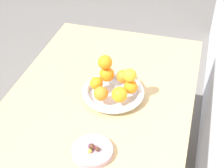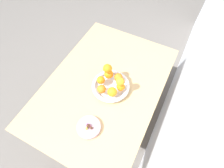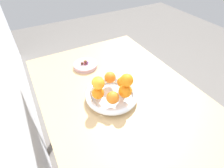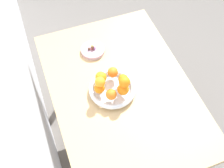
{
  "view_description": "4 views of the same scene",
  "coord_description": "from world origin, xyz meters",
  "px_view_note": "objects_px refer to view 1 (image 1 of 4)",
  "views": [
    {
      "loc": [
        1.05,
        0.34,
        1.66
      ],
      "look_at": [
        0.01,
        0.05,
        0.82
      ],
      "focal_mm": 55.0,
      "sensor_mm": 36.0,
      "label": 1
    },
    {
      "loc": [
        0.55,
        0.34,
        1.77
      ],
      "look_at": [
        0.01,
        0.07,
        0.82
      ],
      "focal_mm": 28.0,
      "sensor_mm": 36.0,
      "label": 2
    },
    {
      "loc": [
        -0.53,
        0.34,
        1.36
      ],
      "look_at": [
        0.03,
        0.04,
        0.8
      ],
      "focal_mm": 28.0,
      "sensor_mm": 36.0,
      "label": 3
    },
    {
      "loc": [
        -0.78,
        0.34,
        2.04
      ],
      "look_at": [
        -0.01,
        0.06,
        0.83
      ],
      "focal_mm": 45.0,
      "sensor_mm": 36.0,
      "label": 4
    }
  ],
  "objects_px": {
    "candy_dish": "(92,151)",
    "candy_ball_3": "(98,149)",
    "candy_ball_2": "(93,147)",
    "fruit_bowl": "(113,94)",
    "orange_5": "(123,77)",
    "dining_table": "(101,110)",
    "orange_4": "(131,86)",
    "orange_0": "(107,74)",
    "orange_6": "(105,62)",
    "candy_ball_4": "(90,151)",
    "candy_ball_0": "(92,147)",
    "orange_1": "(96,83)",
    "orange_7": "(130,75)",
    "candy_ball_1": "(92,147)",
    "candy_ball_5": "(90,146)",
    "orange_2": "(101,94)",
    "orange_3": "(120,95)"
  },
  "relations": [
    {
      "from": "candy_dish",
      "to": "candy_ball_3",
      "type": "relative_size",
      "value": 9.1
    },
    {
      "from": "orange_0",
      "to": "candy_ball_1",
      "type": "distance_m",
      "value": 0.37
    },
    {
      "from": "orange_6",
      "to": "candy_ball_2",
      "type": "relative_size",
      "value": 3.69
    },
    {
      "from": "orange_3",
      "to": "candy_ball_0",
      "type": "height_order",
      "value": "orange_3"
    },
    {
      "from": "orange_0",
      "to": "orange_6",
      "type": "bearing_deg",
      "value": -66.32
    },
    {
      "from": "orange_2",
      "to": "candy_ball_0",
      "type": "height_order",
      "value": "orange_2"
    },
    {
      "from": "orange_2",
      "to": "candy_ball_3",
      "type": "xyz_separation_m",
      "value": [
        0.24,
        0.06,
        -0.04
      ]
    },
    {
      "from": "orange_4",
      "to": "candy_ball_5",
      "type": "xyz_separation_m",
      "value": [
        0.31,
        -0.07,
        -0.04
      ]
    },
    {
      "from": "fruit_bowl",
      "to": "candy_dish",
      "type": "height_order",
      "value": "fruit_bowl"
    },
    {
      "from": "orange_2",
      "to": "candy_ball_2",
      "type": "relative_size",
      "value": 3.61
    },
    {
      "from": "orange_3",
      "to": "orange_5",
      "type": "xyz_separation_m",
      "value": [
        -0.12,
        -0.02,
        -0.0
      ]
    },
    {
      "from": "candy_ball_5",
      "to": "candy_ball_1",
      "type": "bearing_deg",
      "value": 64.57
    },
    {
      "from": "orange_3",
      "to": "candy_ball_1",
      "type": "bearing_deg",
      "value": -7.4
    },
    {
      "from": "orange_0",
      "to": "orange_3",
      "type": "xyz_separation_m",
      "value": [
        0.11,
        0.08,
        -0.0
      ]
    },
    {
      "from": "candy_ball_0",
      "to": "candy_ball_1",
      "type": "height_order",
      "value": "candy_ball_0"
    },
    {
      "from": "orange_1",
      "to": "fruit_bowl",
      "type": "bearing_deg",
      "value": 96.58
    },
    {
      "from": "fruit_bowl",
      "to": "candy_ball_0",
      "type": "distance_m",
      "value": 0.31
    },
    {
      "from": "candy_ball_5",
      "to": "candy_dish",
      "type": "bearing_deg",
      "value": 58.78
    },
    {
      "from": "orange_6",
      "to": "orange_2",
      "type": "bearing_deg",
      "value": 8.61
    },
    {
      "from": "candy_ball_5",
      "to": "candy_ball_0",
      "type": "bearing_deg",
      "value": 62.94
    },
    {
      "from": "candy_ball_5",
      "to": "orange_2",
      "type": "bearing_deg",
      "value": -171.87
    },
    {
      "from": "orange_4",
      "to": "orange_1",
      "type": "bearing_deg",
      "value": -83.42
    },
    {
      "from": "fruit_bowl",
      "to": "orange_4",
      "type": "height_order",
      "value": "orange_4"
    },
    {
      "from": "candy_ball_0",
      "to": "orange_7",
      "type": "bearing_deg",
      "value": 169.85
    },
    {
      "from": "fruit_bowl",
      "to": "candy_ball_4",
      "type": "relative_size",
      "value": 17.59
    },
    {
      "from": "orange_6",
      "to": "candy_ball_4",
      "type": "distance_m",
      "value": 0.39
    },
    {
      "from": "orange_2",
      "to": "orange_4",
      "type": "distance_m",
      "value": 0.13
    },
    {
      "from": "orange_3",
      "to": "candy_ball_3",
      "type": "xyz_separation_m",
      "value": [
        0.25,
        -0.01,
        -0.04
      ]
    },
    {
      "from": "orange_3",
      "to": "orange_6",
      "type": "distance_m",
      "value": 0.16
    },
    {
      "from": "orange_0",
      "to": "orange_5",
      "type": "relative_size",
      "value": 1.08
    },
    {
      "from": "candy_ball_4",
      "to": "candy_ball_3",
      "type": "bearing_deg",
      "value": 121.87
    },
    {
      "from": "dining_table",
      "to": "candy_ball_3",
      "type": "relative_size",
      "value": 69.85
    },
    {
      "from": "orange_5",
      "to": "candy_ball_2",
      "type": "distance_m",
      "value": 0.37
    },
    {
      "from": "candy_dish",
      "to": "candy_ball_2",
      "type": "height_order",
      "value": "candy_ball_2"
    },
    {
      "from": "dining_table",
      "to": "orange_4",
      "type": "relative_size",
      "value": 19.31
    },
    {
      "from": "candy_ball_0",
      "to": "candy_ball_3",
      "type": "relative_size",
      "value": 1.38
    },
    {
      "from": "orange_0",
      "to": "orange_5",
      "type": "xyz_separation_m",
      "value": [
        -0.01,
        0.07,
        -0.0
      ]
    },
    {
      "from": "candy_dish",
      "to": "orange_2",
      "type": "bearing_deg",
      "value": -170.27
    },
    {
      "from": "orange_3",
      "to": "orange_4",
      "type": "height_order",
      "value": "orange_3"
    },
    {
      "from": "orange_2",
      "to": "candy_ball_0",
      "type": "distance_m",
      "value": 0.24
    },
    {
      "from": "orange_2",
      "to": "candy_ball_1",
      "type": "bearing_deg",
      "value": 9.48
    },
    {
      "from": "orange_1",
      "to": "orange_6",
      "type": "bearing_deg",
      "value": 162.36
    },
    {
      "from": "fruit_bowl",
      "to": "orange_5",
      "type": "xyz_separation_m",
      "value": [
        -0.06,
        0.03,
        0.05
      ]
    },
    {
      "from": "dining_table",
      "to": "orange_4",
      "type": "xyz_separation_m",
      "value": [
        -0.0,
        0.13,
        0.16
      ]
    },
    {
      "from": "orange_2",
      "to": "fruit_bowl",
      "type": "bearing_deg",
      "value": 156.58
    },
    {
      "from": "orange_1",
      "to": "orange_6",
      "type": "height_order",
      "value": "orange_6"
    },
    {
      "from": "candy_dish",
      "to": "orange_7",
      "type": "distance_m",
      "value": 0.34
    },
    {
      "from": "orange_5",
      "to": "orange_6",
      "type": "relative_size",
      "value": 0.98
    },
    {
      "from": "candy_ball_0",
      "to": "candy_ball_3",
      "type": "bearing_deg",
      "value": 82.28
    },
    {
      "from": "orange_0",
      "to": "candy_ball_0",
      "type": "distance_m",
      "value": 0.37
    }
  ]
}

